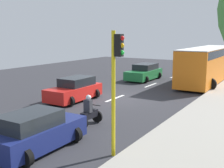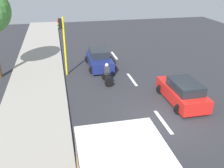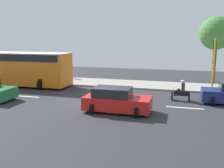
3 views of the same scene
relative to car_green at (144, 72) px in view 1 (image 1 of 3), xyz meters
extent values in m
cube|color=#2D2D33|center=(1.76, -8.39, -0.76)|extent=(40.00, 60.00, 0.10)
cube|color=#9E998E|center=(8.76, -8.39, -0.64)|extent=(4.00, 60.00, 0.15)
cube|color=white|center=(1.76, -14.39, -0.71)|extent=(0.20, 2.40, 0.01)
cube|color=white|center=(1.76, -8.39, -0.71)|extent=(0.20, 2.40, 0.01)
cube|color=white|center=(1.76, -2.39, -0.71)|extent=(0.20, 2.40, 0.01)
cube|color=white|center=(1.76, 3.61, -0.71)|extent=(0.20, 2.40, 0.01)
cube|color=#1E7238|center=(0.00, -0.09, -0.15)|extent=(1.94, 4.59, 0.80)
cube|color=#1E2328|center=(0.00, 0.28, 0.53)|extent=(1.63, 2.57, 0.56)
cylinder|color=black|center=(0.86, -1.60, -0.39)|extent=(0.64, 0.22, 0.64)
cylinder|color=black|center=(-0.86, -1.60, -0.39)|extent=(0.64, 0.22, 0.64)
cylinder|color=black|center=(0.86, 1.43, -0.39)|extent=(0.64, 0.22, 0.64)
cylinder|color=black|center=(-0.86, 1.43, -0.39)|extent=(0.64, 0.22, 0.64)
cube|color=navy|center=(3.71, -17.48, -0.15)|extent=(1.76, 3.98, 0.80)
cube|color=#1E2328|center=(3.71, -17.80, 0.53)|extent=(1.48, 2.23, 0.56)
cylinder|color=black|center=(2.94, -16.17, -0.39)|extent=(0.64, 0.22, 0.64)
cylinder|color=black|center=(4.48, -16.17, -0.39)|extent=(0.64, 0.22, 0.64)
cylinder|color=black|center=(4.48, -18.80, -0.39)|extent=(0.64, 0.22, 0.64)
cube|color=red|center=(-0.25, -10.34, -0.15)|extent=(1.78, 4.11, 0.80)
cube|color=#1E2328|center=(-0.25, -10.02, 0.53)|extent=(1.49, 2.30, 0.56)
cylinder|color=black|center=(0.53, -11.70, -0.39)|extent=(0.64, 0.22, 0.64)
cylinder|color=black|center=(-1.03, -11.70, -0.39)|extent=(0.64, 0.22, 0.64)
cylinder|color=black|center=(0.53, -8.99, -0.39)|extent=(0.64, 0.22, 0.64)
cylinder|color=black|center=(-1.03, -8.99, -0.39)|extent=(0.64, 0.22, 0.64)
cube|color=orange|center=(5.54, 1.32, 0.94)|extent=(2.50, 11.00, 2.90)
cube|color=black|center=(5.54, 1.32, 2.04)|extent=(2.52, 10.56, 0.60)
cube|color=white|center=(5.54, 1.32, 2.41)|extent=(2.50, 11.00, 0.08)
cylinder|color=black|center=(4.44, 4.84, -0.21)|extent=(1.00, 0.30, 1.00)
cylinder|color=black|center=(4.44, -2.20, -0.21)|extent=(1.00, 0.30, 1.00)
cylinder|color=black|center=(6.64, -2.20, -0.21)|extent=(1.00, 0.30, 1.00)
cylinder|color=black|center=(3.74, -13.48, -0.41)|extent=(0.60, 0.10, 0.60)
cylinder|color=black|center=(3.74, -14.68, -0.41)|extent=(0.60, 0.10, 0.60)
cube|color=black|center=(3.74, -14.13, -0.16)|extent=(0.28, 1.10, 0.36)
sphere|color=black|center=(3.74, -13.93, 0.02)|extent=(0.32, 0.32, 0.32)
cylinder|color=black|center=(3.74, -13.58, 0.19)|extent=(0.55, 0.04, 0.04)
cube|color=#333338|center=(3.74, -14.23, 0.29)|extent=(0.36, 0.24, 0.60)
sphere|color=silver|center=(3.74, -14.18, 0.69)|extent=(0.26, 0.26, 0.26)
cylinder|color=yellow|center=(6.51, -16.49, 1.54)|extent=(0.14, 0.14, 4.50)
cube|color=black|center=(6.73, -16.49, 3.29)|extent=(0.24, 0.24, 0.76)
sphere|color=red|center=(6.85, -16.49, 3.53)|extent=(0.16, 0.16, 0.16)
sphere|color=#F2A50C|center=(6.85, -16.49, 3.29)|extent=(0.16, 0.16, 0.16)
sphere|color=green|center=(6.85, -16.49, 3.05)|extent=(0.16, 0.16, 0.16)
camera|label=1|loc=(11.66, -25.02, 3.69)|focal=46.42mm
camera|label=2|loc=(7.07, 2.67, 6.97)|focal=41.09mm
camera|label=3|loc=(-14.78, -14.08, 3.82)|focal=40.20mm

